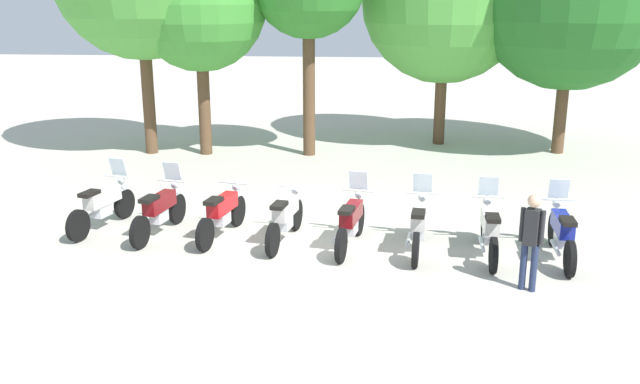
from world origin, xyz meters
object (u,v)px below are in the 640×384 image
object	(u,v)px
motorcycle_0	(103,204)
motorcycle_3	(285,217)
motorcycle_7	(562,232)
motorcycle_6	(489,229)
motorcycle_4	(351,221)
tree_1	(200,5)
motorcycle_2	(222,213)
motorcycle_1	(160,210)
person_0	(531,235)
motorcycle_5	(419,225)

from	to	relation	value
motorcycle_0	motorcycle_3	bearing A→B (deg)	-82.58
motorcycle_3	motorcycle_7	bearing A→B (deg)	-85.83
motorcycle_6	motorcycle_3	bearing A→B (deg)	86.74
motorcycle_4	tree_1	size ratio (longest dim) A/B	0.34
motorcycle_0	motorcycle_4	distance (m)	5.17
motorcycle_7	motorcycle_2	bearing A→B (deg)	87.43
motorcycle_7	motorcycle_6	bearing A→B (deg)	90.06
motorcycle_3	motorcycle_6	size ratio (longest dim) A/B	0.99
motorcycle_1	person_0	xyz separation A→B (m)	(6.82, -2.13, 0.43)
motorcycle_5	motorcycle_7	bearing A→B (deg)	-87.90
motorcycle_6	motorcycle_4	bearing A→B (deg)	87.62
motorcycle_5	person_0	world-z (taller)	person_0
motorcycle_3	motorcycle_7	distance (m)	5.15
motorcycle_7	person_0	size ratio (longest dim) A/B	1.34
motorcycle_1	tree_1	size ratio (longest dim) A/B	0.34
person_0	motorcycle_6	bearing A→B (deg)	-138.13
person_0	motorcycle_4	bearing A→B (deg)	-93.79
motorcycle_1	motorcycle_0	bearing A→B (deg)	88.91
motorcycle_3	motorcycle_6	bearing A→B (deg)	-86.58
motorcycle_2	motorcycle_3	world-z (taller)	same
motorcycle_0	motorcycle_3	size ratio (longest dim) A/B	0.99
motorcycle_3	motorcycle_5	world-z (taller)	motorcycle_5
motorcycle_2	motorcycle_7	distance (m)	6.44
motorcycle_3	motorcycle_6	world-z (taller)	motorcycle_6
person_0	tree_1	size ratio (longest dim) A/B	0.26
motorcycle_5	tree_1	xyz separation A→B (m)	(-5.99, 7.66, 3.85)
motorcycle_4	motorcycle_6	world-z (taller)	same
motorcycle_4	motorcycle_5	world-z (taller)	same
motorcycle_3	motorcycle_7	size ratio (longest dim) A/B	0.99
motorcycle_2	motorcycle_7	size ratio (longest dim) A/B	0.99
motorcycle_6	tree_1	xyz separation A→B (m)	(-7.27, 7.80, 3.85)
motorcycle_0	motorcycle_2	world-z (taller)	motorcycle_0
motorcycle_6	person_0	distance (m)	1.64
motorcycle_3	motorcycle_4	bearing A→B (deg)	-88.31
motorcycle_1	tree_1	world-z (taller)	tree_1
motorcycle_4	motorcycle_1	bearing A→B (deg)	94.53
motorcycle_3	person_0	xyz separation A→B (m)	(4.26, -1.93, 0.45)
motorcycle_1	motorcycle_4	size ratio (longest dim) A/B	1.00
motorcycle_2	motorcycle_6	size ratio (longest dim) A/B	0.99
motorcycle_3	motorcycle_5	size ratio (longest dim) A/B	1.00
motorcycle_4	person_0	distance (m)	3.48
motorcycle_4	motorcycle_7	bearing A→B (deg)	-84.30
motorcycle_0	motorcycle_6	bearing A→B (deg)	-82.16
motorcycle_2	motorcycle_5	xyz separation A→B (m)	(3.85, -0.43, 0.01)
motorcycle_0	motorcycle_1	world-z (taller)	same
motorcycle_2	motorcycle_5	distance (m)	3.87
person_0	motorcycle_2	bearing A→B (deg)	-83.92
motorcycle_5	motorcycle_6	distance (m)	1.29
motorcycle_6	motorcycle_1	bearing A→B (deg)	87.34
motorcycle_0	motorcycle_5	bearing A→B (deg)	-82.21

